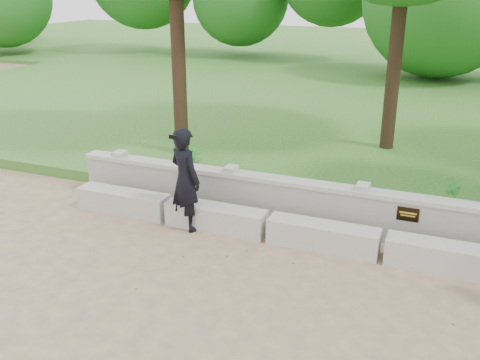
# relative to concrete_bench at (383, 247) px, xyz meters

# --- Properties ---
(ground) EXTENTS (80.00, 80.00, 0.00)m
(ground) POSITION_rel_concrete_bench_xyz_m (-0.00, -1.90, -0.22)
(ground) COLOR tan
(ground) RESTS_ON ground
(lawn) EXTENTS (40.00, 22.00, 0.25)m
(lawn) POSITION_rel_concrete_bench_xyz_m (-0.00, 12.10, -0.10)
(lawn) COLOR #24581C
(lawn) RESTS_ON ground
(concrete_bench) EXTENTS (11.90, 0.45, 0.45)m
(concrete_bench) POSITION_rel_concrete_bench_xyz_m (0.00, 0.00, 0.00)
(concrete_bench) COLOR #AFADA5
(concrete_bench) RESTS_ON ground
(parapet_wall) EXTENTS (12.50, 0.35, 0.90)m
(parapet_wall) POSITION_rel_concrete_bench_xyz_m (0.00, 0.70, 0.24)
(parapet_wall) COLOR #A4A29B
(parapet_wall) RESTS_ON ground
(man_main) EXTENTS (0.82, 0.77, 1.91)m
(man_main) POSITION_rel_concrete_bench_xyz_m (-3.52, -0.16, 0.73)
(man_main) COLOR black
(man_main) RESTS_ON ground
(shrub_a) EXTENTS (0.42, 0.35, 0.68)m
(shrub_a) POSITION_rel_concrete_bench_xyz_m (-4.34, 1.78, 0.37)
(shrub_a) COLOR #2E852D
(shrub_a) RESTS_ON lawn
(shrub_b) EXTENTS (0.42, 0.43, 0.61)m
(shrub_b) POSITION_rel_concrete_bench_xyz_m (0.97, 1.79, 0.33)
(shrub_b) COLOR #2E852D
(shrub_b) RESTS_ON lawn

